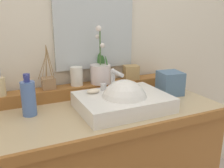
# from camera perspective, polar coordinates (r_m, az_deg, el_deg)

# --- Properties ---
(wall_back) EXTENTS (2.96, 0.20, 2.41)m
(wall_back) POSITION_cam_1_polar(r_m,az_deg,el_deg) (1.59, -7.39, 11.91)
(wall_back) COLOR beige
(wall_back) RESTS_ON ground
(back_ledge) EXTENTS (1.10, 0.11, 0.07)m
(back_ledge) POSITION_cam_1_polar(r_m,az_deg,el_deg) (1.49, -4.87, -1.16)
(back_ledge) COLOR #995F2B
(back_ledge) RESTS_ON vanity_cabinet
(sink_basin) EXTENTS (0.45, 0.34, 0.27)m
(sink_basin) POSITION_cam_1_polar(r_m,az_deg,el_deg) (1.25, 2.66, -4.22)
(sink_basin) COLOR white
(sink_basin) RESTS_ON vanity_cabinet
(soap_bar) EXTENTS (0.07, 0.04, 0.02)m
(soap_bar) POSITION_cam_1_polar(r_m,az_deg,el_deg) (1.28, -4.32, -1.60)
(soap_bar) COLOR beige
(soap_bar) RESTS_ON sink_basin
(potted_plant) EXTENTS (0.12, 0.12, 0.34)m
(potted_plant) POSITION_cam_1_polar(r_m,az_deg,el_deg) (1.47, -2.66, 2.93)
(potted_plant) COLOR silver
(potted_plant) RESTS_ON back_ledge
(soap_dispenser) EXTENTS (0.06, 0.06, 0.13)m
(soap_dispenser) POSITION_cam_1_polar(r_m,az_deg,el_deg) (1.37, -24.46, -0.38)
(soap_dispenser) COLOR beige
(soap_dispenser) RESTS_ON back_ledge
(tumbler_cup) EXTENTS (0.07, 0.07, 0.11)m
(tumbler_cup) POSITION_cam_1_polar(r_m,az_deg,el_deg) (1.44, -8.15, 1.80)
(tumbler_cup) COLOR silver
(tumbler_cup) RESTS_ON back_ledge
(reed_diffuser) EXTENTS (0.09, 0.09, 0.24)m
(reed_diffuser) POSITION_cam_1_polar(r_m,az_deg,el_deg) (1.41, -14.44, 0.34)
(reed_diffuser) COLOR #9A7550
(reed_diffuser) RESTS_ON back_ledge
(trinket_box) EXTENTS (0.10, 0.09, 0.09)m
(trinket_box) POSITION_cam_1_polar(r_m,az_deg,el_deg) (1.57, 4.40, 2.71)
(trinket_box) COLOR tan
(trinket_box) RESTS_ON back_ledge
(lotion_bottle) EXTENTS (0.07, 0.07, 0.20)m
(lotion_bottle) POSITION_cam_1_polar(r_m,az_deg,el_deg) (1.23, -18.66, -3.01)
(lotion_bottle) COLOR #5173B8
(lotion_bottle) RESTS_ON vanity_cabinet
(tissue_box) EXTENTS (0.15, 0.15, 0.14)m
(tissue_box) POSITION_cam_1_polar(r_m,az_deg,el_deg) (1.52, 13.20, 0.22)
(tissue_box) COLOR slate
(tissue_box) RESTS_ON vanity_cabinet
(mirror) EXTENTS (0.49, 0.02, 0.50)m
(mirror) POSITION_cam_1_polar(r_m,az_deg,el_deg) (1.50, -3.98, 13.14)
(mirror) COLOR silver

